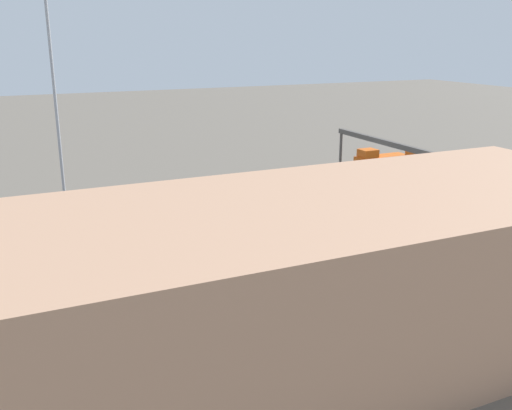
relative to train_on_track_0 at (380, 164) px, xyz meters
The scene contains 18 objects.
ground_plane 31.03m from the train_on_track_0, 28.99° to the left, with size 400.00×400.00×0.00m, color #60594F.
track_bed_0 27.16m from the train_on_track_0, ahead, with size 140.00×2.80×0.12m, color #3D3833.
track_bed_1 27.61m from the train_on_track_0, 10.46° to the left, with size 140.00×2.80×0.12m, color #4C443D.
track_bed_2 28.94m from the train_on_track_0, 20.27° to the left, with size 140.00×2.80×0.12m, color #3D3833.
track_bed_3 31.03m from the train_on_track_0, 28.99° to the left, with size 140.00×2.80×0.12m, color #4C443D.
track_bed_4 33.73m from the train_on_track_0, 36.45° to the left, with size 140.00×2.80×0.12m, color #3D3833.
track_bed_5 36.91m from the train_on_track_0, 42.72° to the left, with size 140.00×2.80×0.12m, color #4C443D.
track_bed_6 40.47m from the train_on_track_0, 47.93° to the left, with size 140.00×2.80×0.12m, color #4C443D.
train_on_track_0 is the anchor object (origin of this frame).
train_on_track_2 18.65m from the train_on_track_0, 32.44° to the left, with size 71.40×3.00×5.00m.
train_on_track_6 50.40m from the train_on_track_0, 36.53° to the left, with size 95.60×3.06×5.00m.
train_on_track_1 8.44m from the train_on_track_0, 143.67° to the left, with size 10.00×3.00×5.00m.
train_on_track_5 27.77m from the train_on_track_0, 64.20° to the left, with size 95.60×3.06×5.00m.
train_on_track_4 31.40m from the train_on_track_0, 39.56° to the left, with size 114.80×3.00×4.40m.
train_on_track_3 35.86m from the train_on_track_0, 24.73° to the left, with size 10.00×3.00×5.00m.
light_mast_0 57.62m from the train_on_track_0, ahead, with size 2.80×0.70×32.18m.
signal_gantry 17.50m from the train_on_track_0, 64.57° to the left, with size 0.70×35.00×8.80m.
maintenance_shed 64.53m from the train_on_track_0, 49.09° to the left, with size 56.63×20.90×13.06m, color tan.
Camera 1 is at (36.53, 68.75, 24.67)m, focal length 40.54 mm.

